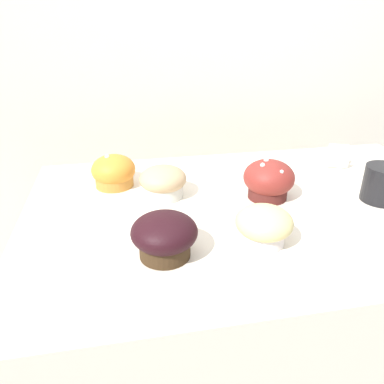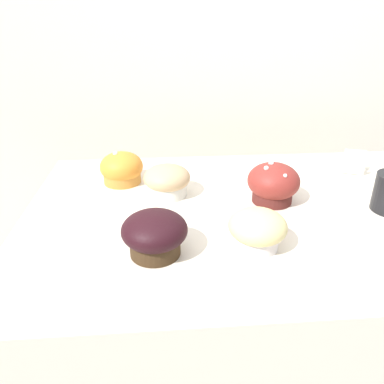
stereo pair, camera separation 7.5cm
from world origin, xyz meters
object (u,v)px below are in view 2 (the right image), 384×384
(muffin_front_center, at_px, (257,229))
(muffin_front_right, at_px, (167,181))
(muffin_front_left, at_px, (155,234))
(muffin_back_right, at_px, (122,169))
(muffin_back_left, at_px, (273,184))

(muffin_front_center, relative_size, muffin_front_right, 0.98)
(muffin_front_left, bearing_deg, muffin_front_center, 1.80)
(muffin_back_right, distance_m, muffin_front_left, 0.32)
(muffin_back_right, bearing_deg, muffin_front_left, -75.05)
(muffin_front_center, xyz_separation_m, muffin_back_right, (-0.26, 0.30, -0.00))
(muffin_front_center, height_order, muffin_front_left, muffin_front_left)
(muffin_back_left, bearing_deg, muffin_front_left, -145.00)
(muffin_front_right, bearing_deg, muffin_back_right, 143.45)
(muffin_back_right, xyz_separation_m, muffin_front_right, (0.11, -0.08, 0.00))
(muffin_front_left, xyz_separation_m, muffin_front_right, (0.03, 0.23, -0.00))
(muffin_back_right, relative_size, muffin_front_left, 0.92)
(muffin_back_right, height_order, muffin_front_right, muffin_back_right)
(muffin_front_center, height_order, muffin_back_right, muffin_back_right)
(muffin_front_center, bearing_deg, muffin_front_right, 124.33)
(muffin_back_left, height_order, muffin_front_left, muffin_back_left)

